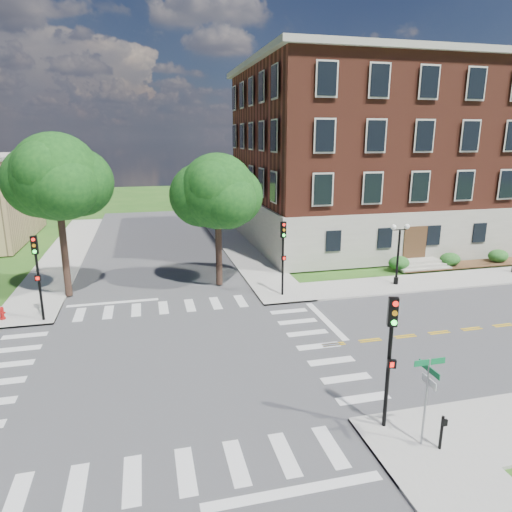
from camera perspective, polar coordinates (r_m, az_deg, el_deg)
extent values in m
plane|color=#255417|center=(21.79, -10.58, -13.03)|extent=(160.00, 160.00, 0.00)
cube|color=#3D3D3F|center=(21.78, -10.59, -13.01)|extent=(90.00, 12.00, 0.01)
cube|color=#3D3D3F|center=(21.78, -10.59, -13.01)|extent=(12.00, 90.00, 0.01)
cube|color=#9E9B93|center=(37.37, 26.37, -2.40)|extent=(34.00, 3.50, 0.12)
cube|color=#9E9B93|center=(44.31, -2.42, 1.61)|extent=(3.50, 34.00, 0.12)
cube|color=#9E9B93|center=(44.05, -22.59, 0.41)|extent=(3.50, 34.00, 0.12)
cube|color=silver|center=(26.27, 8.69, -7.98)|extent=(0.40, 5.50, 0.00)
cube|color=#999787|center=(48.80, 16.91, 4.79)|extent=(30.00, 20.00, 4.20)
cube|color=#5F291B|center=(48.17, 17.63, 14.20)|extent=(29.55, 19.70, 11.80)
cube|color=#999787|center=(48.59, 18.23, 21.45)|extent=(30.60, 20.60, 0.50)
cube|color=#472D19|center=(38.43, 19.24, 1.47)|extent=(2.00, 0.10, 2.80)
cylinder|color=black|center=(31.31, -22.74, -0.28)|extent=(0.44, 0.44, 4.93)
sphere|color=#0F3912|center=(30.50, -23.69, 9.06)|extent=(5.32, 5.32, 5.32)
cylinder|color=black|center=(31.31, -4.66, -0.10)|extent=(0.44, 0.44, 3.94)
sphere|color=#0F3912|center=(30.48, -4.83, 8.07)|extent=(5.01, 5.01, 5.01)
cylinder|color=black|center=(16.85, 16.12, -14.34)|extent=(0.14, 0.14, 3.80)
cube|color=black|center=(15.85, 16.73, -6.71)|extent=(0.37, 0.31, 1.00)
cylinder|color=red|center=(15.64, 17.06, -5.74)|extent=(0.19, 0.11, 0.18)
cylinder|color=orange|center=(15.75, 16.97, -6.87)|extent=(0.19, 0.11, 0.18)
cylinder|color=#19E533|center=(15.87, 16.88, -7.98)|extent=(0.19, 0.11, 0.18)
cube|color=black|center=(16.44, 16.59, -12.78)|extent=(0.32, 0.21, 0.30)
cylinder|color=black|center=(29.18, 3.36, -1.32)|extent=(0.14, 0.14, 3.80)
cube|color=black|center=(28.62, 3.43, 3.31)|extent=(0.37, 0.29, 1.00)
cylinder|color=red|center=(28.43, 3.52, 3.91)|extent=(0.19, 0.09, 0.18)
cylinder|color=orange|center=(28.49, 3.51, 3.26)|extent=(0.19, 0.09, 0.18)
cylinder|color=#19E533|center=(28.56, 3.50, 2.61)|extent=(0.19, 0.09, 0.18)
cube|color=black|center=(28.86, 3.48, -0.27)|extent=(0.32, 0.19, 0.30)
cylinder|color=black|center=(27.77, -25.41, -3.58)|extent=(0.14, 0.14, 3.80)
cube|color=black|center=(27.18, -25.96, 1.24)|extent=(0.34, 0.25, 1.00)
cylinder|color=red|center=(26.99, -26.09, 1.86)|extent=(0.18, 0.07, 0.18)
cylinder|color=orange|center=(27.05, -26.01, 1.18)|extent=(0.18, 0.07, 0.18)
cylinder|color=#19E533|center=(27.12, -25.94, 0.50)|extent=(0.18, 0.07, 0.18)
cube|color=black|center=(27.44, -25.62, -2.50)|extent=(0.31, 0.15, 0.30)
cylinder|color=black|center=(33.20, 17.09, -2.94)|extent=(0.32, 0.32, 0.50)
cylinder|color=black|center=(32.76, 17.31, -0.19)|extent=(0.16, 0.16, 3.80)
cube|color=black|center=(32.34, 17.57, 3.15)|extent=(1.00, 0.06, 0.06)
sphere|color=white|center=(32.05, 16.83, 3.47)|extent=(0.36, 0.36, 0.36)
sphere|color=white|center=(32.56, 18.35, 3.52)|extent=(0.36, 0.36, 0.36)
cylinder|color=gray|center=(16.50, 20.42, -16.79)|extent=(0.07, 0.07, 3.10)
cube|color=#0D6C3A|center=(15.81, 20.90, -12.28)|extent=(1.10, 0.03, 0.20)
cube|color=#0D6C3A|center=(15.92, 20.81, -13.08)|extent=(0.03, 1.10, 0.20)
cube|color=silver|center=(16.16, 20.82, -14.47)|extent=(0.03, 0.75, 0.25)
cylinder|color=black|center=(16.99, 22.16, -19.77)|extent=(0.10, 0.10, 1.20)
cube|color=black|center=(16.67, 22.57, -18.68)|extent=(0.14, 0.08, 0.22)
cylinder|color=maroon|center=(29.48, -29.09, -6.83)|extent=(0.32, 0.32, 0.10)
cylinder|color=maroon|center=(29.40, -29.15, -6.37)|extent=(0.22, 0.22, 0.60)
sphere|color=maroon|center=(29.29, -29.23, -5.77)|extent=(0.24, 0.24, 0.24)
cylinder|color=maroon|center=(29.37, -29.17, -6.23)|extent=(0.35, 0.12, 0.12)
cylinder|color=maroon|center=(29.37, -29.17, -6.23)|extent=(0.12, 0.35, 0.12)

